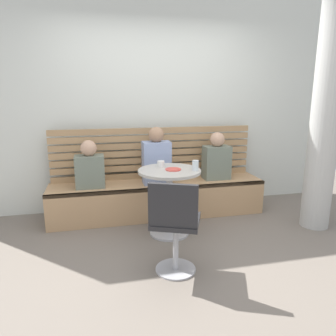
{
  "coord_description": "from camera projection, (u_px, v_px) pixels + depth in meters",
  "views": [
    {
      "loc": [
        -0.74,
        -2.57,
        1.54
      ],
      "look_at": [
        0.01,
        0.66,
        0.75
      ],
      "focal_mm": 33.55,
      "sensor_mm": 36.0,
      "label": 1
    }
  ],
  "objects": [
    {
      "name": "cup_ceramic_white",
      "position": [
        161.0,
        164.0,
        3.49
      ],
      "size": [
        0.08,
        0.08,
        0.07
      ],
      "primitive_type": "cylinder",
      "color": "white",
      "rests_on": "cafe_table"
    },
    {
      "name": "back_wall",
      "position": [
        151.0,
        100.0,
        4.18
      ],
      "size": [
        5.2,
        0.1,
        2.9
      ],
      "primitive_type": "cube",
      "color": "silver",
      "rests_on": "ground"
    },
    {
      "name": "plate_small",
      "position": [
        173.0,
        169.0,
        3.37
      ],
      "size": [
        0.17,
        0.17,
        0.01
      ],
      "primitive_type": "cylinder",
      "color": "#DB4C42",
      "rests_on": "cafe_table"
    },
    {
      "name": "person_child_middle",
      "position": [
        217.0,
        159.0,
        4.11
      ],
      "size": [
        0.34,
        0.22,
        0.62
      ],
      "color": "slate",
      "rests_on": "booth_bench"
    },
    {
      "name": "cup_water_clear",
      "position": [
        195.0,
        165.0,
        3.33
      ],
      "size": [
        0.07,
        0.07,
        0.11
      ],
      "primitive_type": "cylinder",
      "color": "white",
      "rests_on": "cafe_table"
    },
    {
      "name": "cafe_table",
      "position": [
        169.0,
        189.0,
        3.43
      ],
      "size": [
        0.68,
        0.68,
        0.74
      ],
      "color": "#ADADB2",
      "rests_on": "ground"
    },
    {
      "name": "ground",
      "position": [
        183.0,
        261.0,
        2.96
      ],
      "size": [
        8.0,
        8.0,
        0.0
      ],
      "primitive_type": "plane",
      "color": "#70665B"
    },
    {
      "name": "person_adult",
      "position": [
        156.0,
        159.0,
        3.88
      ],
      "size": [
        0.34,
        0.22,
        0.71
      ],
      "color": "#8C9EC6",
      "rests_on": "booth_bench"
    },
    {
      "name": "booth_backrest",
      "position": [
        154.0,
        153.0,
        4.14
      ],
      "size": [
        2.65,
        0.04,
        0.67
      ],
      "color": "#A68157",
      "rests_on": "booth_bench"
    },
    {
      "name": "concrete_pillar",
      "position": [
        327.0,
        107.0,
        3.44
      ],
      "size": [
        0.32,
        0.32,
        2.8
      ],
      "primitive_type": "cylinder",
      "color": "#B2B2AD",
      "rests_on": "ground"
    },
    {
      "name": "person_child_left",
      "position": [
        90.0,
        167.0,
        3.73
      ],
      "size": [
        0.34,
        0.22,
        0.57
      ],
      "color": "slate",
      "rests_on": "booth_bench"
    },
    {
      "name": "white_chair",
      "position": [
        175.0,
        224.0,
        2.64
      ],
      "size": [
        0.52,
        0.52,
        0.85
      ],
      "color": "#ADADB2",
      "rests_on": "ground"
    },
    {
      "name": "booth_bench",
      "position": [
        158.0,
        199.0,
        4.04
      ],
      "size": [
        2.7,
        0.52,
        0.44
      ],
      "color": "tan",
      "rests_on": "ground"
    }
  ]
}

